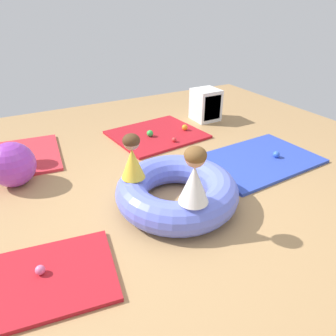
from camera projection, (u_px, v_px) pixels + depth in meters
ground_plane at (167, 208)px, 3.37m from camera, size 8.00×8.00×0.00m
gym_mat_front at (20, 285)px, 2.43m from camera, size 1.57×1.03×0.04m
gym_mat_near_right at (258, 160)px, 4.30m from camera, size 1.68×1.18×0.04m
gym_mat_far_left at (157, 134)px, 5.10m from camera, size 1.50×1.34×0.04m
inflatable_cushion at (177, 191)px, 3.34m from camera, size 1.32×1.32×0.34m
child_in_yellow at (132, 157)px, 3.14m from camera, size 0.35×0.35×0.49m
child_in_white at (194, 176)px, 2.75m from camera, size 0.36×0.36×0.55m
play_ball_teal at (16, 167)px, 4.02m from camera, size 0.08×0.08×0.08m
play_ball_orange at (185, 127)px, 5.19m from camera, size 0.10×0.10×0.10m
play_ball_red at (174, 140)px, 4.77m from camera, size 0.07×0.07×0.07m
play_ball_blue at (276, 154)px, 4.31m from camera, size 0.09×0.09×0.09m
play_ball_pink at (40, 270)px, 2.50m from camera, size 0.08×0.08×0.08m
play_ball_green at (150, 133)px, 4.95m from camera, size 0.10×0.10×0.10m
exercise_ball_large at (12, 164)px, 3.66m from camera, size 0.54×0.54×0.54m
storage_cube at (206, 105)px, 5.63m from camera, size 0.44×0.44×0.56m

